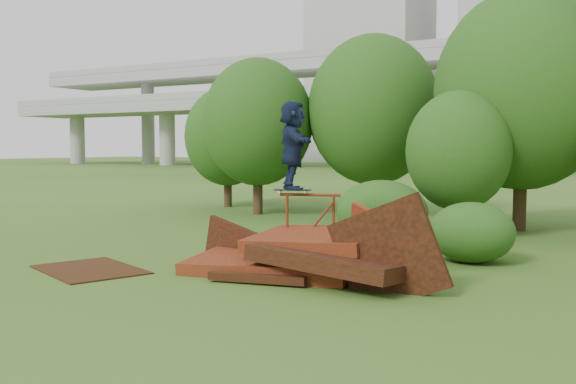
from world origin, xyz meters
The scene contains 15 objects.
ground centered at (0.00, 0.00, 0.00)m, with size 240.00×240.00×0.00m, color #2D5116.
scrap_pile centered at (-0.02, 1.42, 0.39)m, with size 5.97×2.99×2.26m.
grind_rail centered at (-0.47, 2.38, 1.01)m, with size 1.23×0.53×1.56m.
skateboard centered at (-0.82, 2.24, 1.62)m, with size 0.80×0.48×0.08m.
skater centered at (-0.82, 2.24, 2.58)m, with size 1.74×0.55×1.88m, color #141E3A.
flat_plate centered at (-4.19, -0.31, 0.01)m, with size 2.38×1.70×0.03m, color #341C0B.
tree_0 centered at (-7.21, 10.78, 3.47)m, with size 4.17×4.17×5.88m.
tree_1 centered at (-3.22, 12.41, 3.90)m, with size 4.78×4.78×6.65m.
tree_2 centered at (1.03, 8.33, 2.43)m, with size 2.92×2.92×4.12m.
tree_3 centered at (2.28, 10.73, 4.24)m, with size 5.23×5.23×7.25m.
tree_6 centered at (-9.96, 12.71, 2.99)m, with size 3.64×3.64×5.09m.
shrub_left centered at (-0.37, 6.19, 0.84)m, with size 2.43×2.24×1.68m, color #154111.
shrub_right centered at (2.39, 4.55, 0.67)m, with size 1.89×1.73×1.34m, color #154111.
building_left centered at (-38.00, 95.00, 17.50)m, with size 18.00×16.00×35.00m, color #9E9E99.
building_right centered at (-16.00, 102.00, 14.00)m, with size 14.00×14.00×28.00m, color #9E9E99.
Camera 1 is at (5.90, -9.57, 2.53)m, focal length 40.00 mm.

